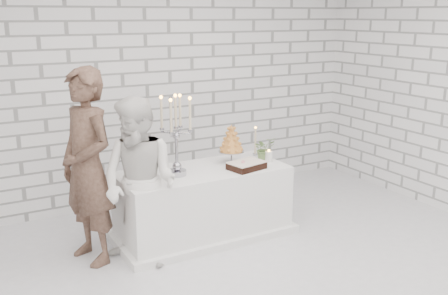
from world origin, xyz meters
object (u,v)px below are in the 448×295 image
at_px(cake_table, 203,203).
at_px(candelabra, 176,135).
at_px(bride, 140,183).
at_px(croquembouche, 231,144).
at_px(groom, 87,167).

relative_size(cake_table, candelabra, 2.14).
xyz_separation_m(cake_table, bride, (-0.81, -0.29, 0.44)).
height_order(cake_table, croquembouche, croquembouche).
bearing_deg(croquembouche, candelabra, -170.84).
xyz_separation_m(cake_table, candelabra, (-0.32, -0.04, 0.80)).
bearing_deg(cake_table, candelabra, -172.24).
bearing_deg(candelabra, croquembouche, 9.16).
xyz_separation_m(groom, bride, (0.40, -0.32, -0.13)).
bearing_deg(croquembouche, groom, -178.54).
distance_m(groom, candelabra, 0.92).
relative_size(cake_table, groom, 0.95).
relative_size(cake_table, croquembouche, 4.11).
height_order(bride, croquembouche, bride).
bearing_deg(groom, bride, 33.95).
xyz_separation_m(bride, croquembouche, (1.20, 0.36, 0.15)).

